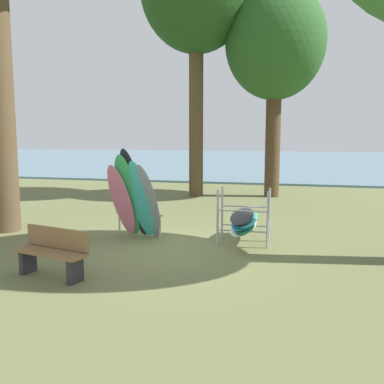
{
  "coord_description": "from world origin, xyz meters",
  "views": [
    {
      "loc": [
        2.75,
        -8.86,
        2.51
      ],
      "look_at": [
        0.36,
        1.11,
        1.1
      ],
      "focal_mm": 40.71,
      "sensor_mm": 36.0,
      "label": 1
    }
  ],
  "objects": [
    {
      "name": "tree_mid_behind",
      "position": [
        1.85,
        8.4,
        5.82
      ],
      "size": [
        3.78,
        3.78,
        8.08
      ],
      "color": "#4C3823",
      "rests_on": "ground"
    },
    {
      "name": "ground_plane",
      "position": [
        0.0,
        0.0,
        0.0
      ],
      "size": [
        80.0,
        80.0,
        0.0
      ],
      "primitive_type": "plane",
      "color": "#60663D"
    },
    {
      "name": "park_bench",
      "position": [
        -1.32,
        -2.28,
        0.45
      ],
      "size": [
        1.46,
        0.75,
        0.85
      ],
      "color": "#2D2D33",
      "rests_on": "ground"
    },
    {
      "name": "board_storage_rack",
      "position": [
        1.65,
        0.81,
        0.52
      ],
      "size": [
        1.15,
        2.13,
        1.25
      ],
      "color": "#9EA0A5",
      "rests_on": "ground"
    },
    {
      "name": "leaning_board_pile",
      "position": [
        -0.92,
        0.64,
        0.96
      ],
      "size": [
        1.36,
        0.97,
        2.16
      ],
      "color": "pink",
      "rests_on": "ground"
    },
    {
      "name": "lake_water",
      "position": [
        0.0,
        30.07,
        0.05
      ],
      "size": [
        80.0,
        36.0,
        0.1
      ],
      "primitive_type": "cube",
      "color": "slate",
      "rests_on": "ground"
    }
  ]
}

